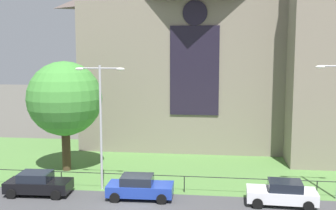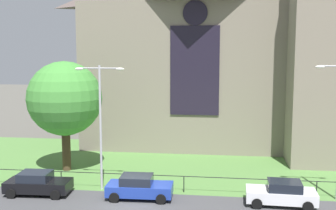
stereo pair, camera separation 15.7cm
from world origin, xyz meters
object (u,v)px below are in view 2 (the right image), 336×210
(streetlamp_near, at_px, (100,112))
(parked_car_black, at_px, (38,183))
(parked_car_white, at_px, (282,193))
(parked_car_blue, at_px, (139,187))
(tree_left_near, at_px, (65,99))
(church_building, at_px, (206,43))

(streetlamp_near, relative_size, parked_car_black, 1.99)
(parked_car_black, height_order, parked_car_white, same)
(parked_car_blue, distance_m, parked_car_white, 8.92)
(streetlamp_near, bearing_deg, tree_left_near, 134.46)
(parked_car_white, bearing_deg, streetlamp_near, -4.96)
(parked_car_black, xyz_separation_m, parked_car_white, (15.71, 0.09, 0.00))
(streetlamp_near, distance_m, parked_car_white, 12.78)
(tree_left_near, height_order, parked_car_white, tree_left_near)
(tree_left_near, distance_m, parked_car_blue, 10.28)
(tree_left_near, height_order, streetlamp_near, tree_left_near)
(tree_left_near, distance_m, streetlamp_near, 5.89)
(tree_left_near, relative_size, streetlamp_near, 1.02)
(church_building, bearing_deg, parked_car_black, -120.58)
(streetlamp_near, height_order, parked_car_white, streetlamp_near)
(streetlamp_near, distance_m, parked_car_black, 6.25)
(streetlamp_near, xyz_separation_m, parked_car_white, (11.82, -1.46, -4.64))
(streetlamp_near, height_order, parked_car_black, streetlamp_near)
(church_building, height_order, tree_left_near, church_building)
(church_building, height_order, streetlamp_near, church_building)
(tree_left_near, xyz_separation_m, streetlamp_near, (4.12, -4.20, -0.34))
(church_building, distance_m, parked_car_white, 20.54)
(church_building, xyz_separation_m, streetlamp_near, (-6.42, -15.91, -4.89))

